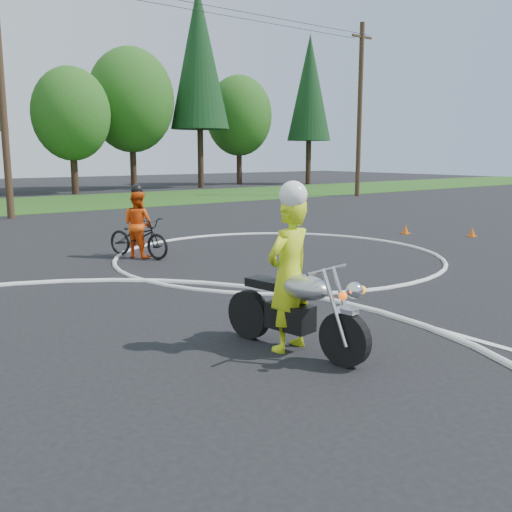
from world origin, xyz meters
TOP-DOWN VIEW (x-y plane):
  - course_markings at (2.17, 4.35)m, footprint 19.05×19.05m
  - primary_motorcycle at (3.73, 2.49)m, footprint 0.79×2.25m
  - rider_primary_grp at (3.72, 2.63)m, footprint 0.80×0.60m
  - rider_second_grp at (5.18, 10.02)m, footprint 1.29×1.99m
  - traffic_cones at (5.84, 2.23)m, footprint 20.09×13.09m
  - treeline at (14.78, 34.61)m, footprint 38.20×8.10m
  - utility_poles at (5.00, 21.00)m, footprint 41.60×1.12m

SIDE VIEW (x-z plane):
  - course_markings at x=2.17m, z-range -0.05..0.07m
  - traffic_cones at x=5.84m, z-range -0.01..0.29m
  - primary_motorcycle at x=3.73m, z-range -0.02..1.17m
  - rider_second_grp at x=5.18m, z-range -0.27..1.54m
  - rider_primary_grp at x=3.72m, z-range -0.04..2.17m
  - utility_poles at x=5.00m, z-range 0.20..10.20m
  - treeline at x=14.78m, z-range -0.64..13.88m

